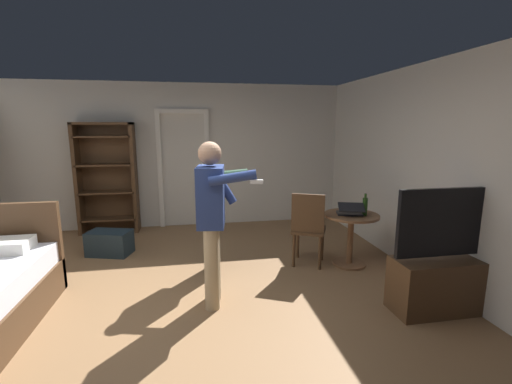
{
  "coord_description": "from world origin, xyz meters",
  "views": [
    {
      "loc": [
        0.25,
        -3.3,
        1.84
      ],
      "look_at": [
        0.94,
        0.51,
        1.1
      ],
      "focal_mm": 24.4,
      "sensor_mm": 36.0,
      "label": 1
    }
  ],
  "objects_px": {
    "side_table": "(351,231)",
    "person_blue_shirt": "(212,214)",
    "laptop": "(350,211)",
    "person_striped_shirt": "(211,202)",
    "bookshelf": "(107,174)",
    "tv_flatscreen": "(445,275)",
    "wooden_chair": "(308,226)",
    "suitcase_dark": "(110,243)",
    "bottle_on_table": "(365,206)"
  },
  "relations": [
    {
      "from": "side_table",
      "to": "person_blue_shirt",
      "type": "bearing_deg",
      "value": -159.08
    },
    {
      "from": "laptop",
      "to": "person_striped_shirt",
      "type": "relative_size",
      "value": 0.25
    },
    {
      "from": "bookshelf",
      "to": "laptop",
      "type": "distance_m",
      "value": 4.1
    },
    {
      "from": "bookshelf",
      "to": "person_blue_shirt",
      "type": "bearing_deg",
      "value": -60.36
    },
    {
      "from": "tv_flatscreen",
      "to": "side_table",
      "type": "relative_size",
      "value": 1.77
    },
    {
      "from": "laptop",
      "to": "wooden_chair",
      "type": "height_order",
      "value": "wooden_chair"
    },
    {
      "from": "wooden_chair",
      "to": "person_blue_shirt",
      "type": "xyz_separation_m",
      "value": [
        -1.29,
        -0.79,
        0.42
      ]
    },
    {
      "from": "wooden_chair",
      "to": "suitcase_dark",
      "type": "relative_size",
      "value": 1.68
    },
    {
      "from": "bookshelf",
      "to": "suitcase_dark",
      "type": "distance_m",
      "value": 1.48
    },
    {
      "from": "laptop",
      "to": "person_blue_shirt",
      "type": "xyz_separation_m",
      "value": [
        -1.8,
        -0.66,
        0.22
      ]
    },
    {
      "from": "tv_flatscreen",
      "to": "side_table",
      "type": "distance_m",
      "value": 1.33
    },
    {
      "from": "wooden_chair",
      "to": "person_striped_shirt",
      "type": "bearing_deg",
      "value": 178.97
    },
    {
      "from": "wooden_chair",
      "to": "tv_flatscreen",
      "type": "bearing_deg",
      "value": -53.88
    },
    {
      "from": "tv_flatscreen",
      "to": "bottle_on_table",
      "type": "relative_size",
      "value": 4.42
    },
    {
      "from": "bottle_on_table",
      "to": "suitcase_dark",
      "type": "distance_m",
      "value": 3.61
    },
    {
      "from": "tv_flatscreen",
      "to": "suitcase_dark",
      "type": "height_order",
      "value": "tv_flatscreen"
    },
    {
      "from": "bottle_on_table",
      "to": "person_striped_shirt",
      "type": "distance_m",
      "value": 1.97
    },
    {
      "from": "bookshelf",
      "to": "person_blue_shirt",
      "type": "xyz_separation_m",
      "value": [
        1.64,
        -2.88,
        -0.05
      ]
    },
    {
      "from": "bookshelf",
      "to": "side_table",
      "type": "distance_m",
      "value": 4.14
    },
    {
      "from": "wooden_chair",
      "to": "person_striped_shirt",
      "type": "distance_m",
      "value": 1.31
    },
    {
      "from": "suitcase_dark",
      "to": "wooden_chair",
      "type": "bearing_deg",
      "value": -1.93
    },
    {
      "from": "side_table",
      "to": "person_striped_shirt",
      "type": "relative_size",
      "value": 0.45
    },
    {
      "from": "side_table",
      "to": "suitcase_dark",
      "type": "bearing_deg",
      "value": 163.22
    },
    {
      "from": "bottle_on_table",
      "to": "person_striped_shirt",
      "type": "bearing_deg",
      "value": 174.59
    },
    {
      "from": "person_blue_shirt",
      "to": "suitcase_dark",
      "type": "height_order",
      "value": "person_blue_shirt"
    },
    {
      "from": "side_table",
      "to": "person_blue_shirt",
      "type": "distance_m",
      "value": 2.04
    },
    {
      "from": "suitcase_dark",
      "to": "person_striped_shirt",
      "type": "bearing_deg",
      "value": -14.95
    },
    {
      "from": "side_table",
      "to": "laptop",
      "type": "height_order",
      "value": "laptop"
    },
    {
      "from": "person_blue_shirt",
      "to": "tv_flatscreen",
      "type": "bearing_deg",
      "value": -13.64
    },
    {
      "from": "laptop",
      "to": "suitcase_dark",
      "type": "relative_size",
      "value": 0.69
    },
    {
      "from": "tv_flatscreen",
      "to": "laptop",
      "type": "bearing_deg",
      "value": 110.78
    },
    {
      "from": "bottle_on_table",
      "to": "suitcase_dark",
      "type": "height_order",
      "value": "bottle_on_table"
    },
    {
      "from": "laptop",
      "to": "suitcase_dark",
      "type": "xyz_separation_m",
      "value": [
        -3.2,
        1.02,
        -0.58
      ]
    },
    {
      "from": "tv_flatscreen",
      "to": "side_table",
      "type": "bearing_deg",
      "value": 108.42
    },
    {
      "from": "side_table",
      "to": "suitcase_dark",
      "type": "relative_size",
      "value": 1.21
    },
    {
      "from": "person_blue_shirt",
      "to": "wooden_chair",
      "type": "bearing_deg",
      "value": 31.47
    },
    {
      "from": "side_table",
      "to": "laptop",
      "type": "distance_m",
      "value": 0.28
    },
    {
      "from": "person_blue_shirt",
      "to": "person_striped_shirt",
      "type": "xyz_separation_m",
      "value": [
        0.03,
        0.81,
        -0.06
      ]
    },
    {
      "from": "suitcase_dark",
      "to": "person_blue_shirt",
      "type": "bearing_deg",
      "value": -33.79
    },
    {
      "from": "bottle_on_table",
      "to": "person_blue_shirt",
      "type": "height_order",
      "value": "person_blue_shirt"
    },
    {
      "from": "tv_flatscreen",
      "to": "laptop",
      "type": "distance_m",
      "value": 1.35
    },
    {
      "from": "suitcase_dark",
      "to": "tv_flatscreen",
      "type": "bearing_deg",
      "value": -14.87
    },
    {
      "from": "bookshelf",
      "to": "suitcase_dark",
      "type": "height_order",
      "value": "bookshelf"
    },
    {
      "from": "laptop",
      "to": "wooden_chair",
      "type": "distance_m",
      "value": 0.57
    },
    {
      "from": "wooden_chair",
      "to": "laptop",
      "type": "bearing_deg",
      "value": -13.5
    },
    {
      "from": "laptop",
      "to": "side_table",
      "type": "bearing_deg",
      "value": 44.13
    },
    {
      "from": "side_table",
      "to": "tv_flatscreen",
      "type": "bearing_deg",
      "value": -71.58
    },
    {
      "from": "wooden_chair",
      "to": "person_striped_shirt",
      "type": "height_order",
      "value": "person_striped_shirt"
    },
    {
      "from": "tv_flatscreen",
      "to": "suitcase_dark",
      "type": "distance_m",
      "value": 4.3
    },
    {
      "from": "person_striped_shirt",
      "to": "person_blue_shirt",
      "type": "bearing_deg",
      "value": -92.02
    }
  ]
}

